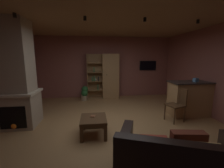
% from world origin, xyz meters
% --- Properties ---
extents(floor, '(5.94, 6.16, 0.02)m').
position_xyz_m(floor, '(0.00, 0.00, -0.01)').
color(floor, '#A37A4C').
rests_on(floor, ground).
extents(wall_back, '(6.06, 0.06, 2.69)m').
position_xyz_m(wall_back, '(0.00, 3.11, 1.34)').
color(wall_back, '#8E544C').
rests_on(wall_back, ground).
extents(wall_right, '(0.06, 6.16, 2.69)m').
position_xyz_m(wall_right, '(3.00, 0.00, 1.34)').
color(wall_right, '#8E544C').
rests_on(wall_right, ground).
extents(ceiling, '(5.94, 6.16, 0.02)m').
position_xyz_m(ceiling, '(0.00, 0.00, 2.70)').
color(ceiling, '#8E6B47').
extents(window_pane_back, '(0.63, 0.01, 0.88)m').
position_xyz_m(window_pane_back, '(-0.23, 3.07, 1.18)').
color(window_pane_back, white).
extents(stone_fireplace, '(0.93, 0.84, 2.69)m').
position_xyz_m(stone_fireplace, '(-2.42, 0.38, 1.21)').
color(stone_fireplace, tan).
rests_on(stone_fireplace, ground).
extents(bookshelf_cabinet, '(1.37, 0.41, 1.93)m').
position_xyz_m(bookshelf_cabinet, '(0.14, 2.83, 0.96)').
color(bookshelf_cabinet, '#A87F51').
rests_on(bookshelf_cabinet, ground).
extents(kitchen_bar_counter, '(1.43, 0.64, 1.05)m').
position_xyz_m(kitchen_bar_counter, '(2.52, 0.51, 0.53)').
color(kitchen_bar_counter, '#A87F51').
rests_on(kitchen_bar_counter, ground).
extents(tissue_box, '(0.14, 0.14, 0.11)m').
position_xyz_m(tissue_box, '(2.53, 0.46, 1.11)').
color(tissue_box, '#598CBF').
rests_on(tissue_box, kitchen_bar_counter).
extents(leather_couch, '(1.83, 1.43, 0.84)m').
position_xyz_m(leather_couch, '(0.61, -1.88, 0.31)').
color(leather_couch, black).
rests_on(leather_couch, ground).
extents(coffee_table, '(0.58, 0.63, 0.42)m').
position_xyz_m(coffee_table, '(-0.52, -0.37, 0.33)').
color(coffee_table, '#4C331E').
rests_on(coffee_table, ground).
extents(table_book_0, '(0.12, 0.13, 0.02)m').
position_xyz_m(table_book_0, '(-0.53, -0.30, 0.43)').
color(table_book_0, brown).
rests_on(table_book_0, coffee_table).
extents(dining_chair, '(0.52, 0.52, 0.92)m').
position_xyz_m(dining_chair, '(1.81, 0.16, 0.53)').
color(dining_chair, '#4C331E').
rests_on(dining_chair, ground).
extents(potted_floor_plant, '(0.30, 0.29, 0.61)m').
position_xyz_m(potted_floor_plant, '(-0.90, 2.53, 0.32)').
color(potted_floor_plant, '#9E896B').
rests_on(potted_floor_plant, ground).
extents(wall_mounted_tv, '(0.77, 0.06, 0.43)m').
position_xyz_m(wall_mounted_tv, '(2.00, 3.05, 1.41)').
color(wall_mounted_tv, black).
extents(track_light_spot_0, '(0.07, 0.07, 0.09)m').
position_xyz_m(track_light_spot_0, '(-2.08, -0.11, 2.62)').
color(track_light_spot_0, black).
extents(track_light_spot_1, '(0.07, 0.07, 0.09)m').
position_xyz_m(track_light_spot_1, '(-0.66, -0.04, 2.62)').
color(track_light_spot_1, black).
extents(track_light_spot_2, '(0.07, 0.07, 0.09)m').
position_xyz_m(track_light_spot_2, '(0.69, -0.10, 2.62)').
color(track_light_spot_2, black).
extents(track_light_spot_3, '(0.07, 0.07, 0.09)m').
position_xyz_m(track_light_spot_3, '(2.02, -0.09, 2.62)').
color(track_light_spot_3, black).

